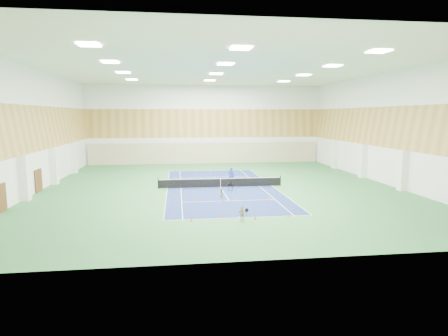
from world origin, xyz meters
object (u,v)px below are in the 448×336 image
object	(u,v)px
coach	(231,175)
tennis_net	(221,182)
child_court	(222,194)
child_apron	(242,214)
ball_cart	(230,187)

from	to	relation	value
coach	tennis_net	bearing A→B (deg)	60.18
coach	child_court	xyz separation A→B (m)	(-2.00, -7.95, -0.35)
child_apron	ball_cart	xyz separation A→B (m)	(0.73, 10.85, -0.15)
tennis_net	child_apron	size ratio (longest dim) A/B	11.68
child_apron	coach	bearing A→B (deg)	77.54
child_court	ball_cart	world-z (taller)	child_court
coach	ball_cart	size ratio (longest dim) A/B	2.18
tennis_net	ball_cart	distance (m)	2.18
tennis_net	child_apron	world-z (taller)	tennis_net
child_apron	ball_cart	size ratio (longest dim) A/B	1.38
coach	ball_cart	distance (m)	4.31
coach	child_court	size ratio (longest dim) A/B	1.66
coach	child_apron	bearing A→B (deg)	88.06
coach	child_court	bearing A→B (deg)	79.42
coach	ball_cart	world-z (taller)	coach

